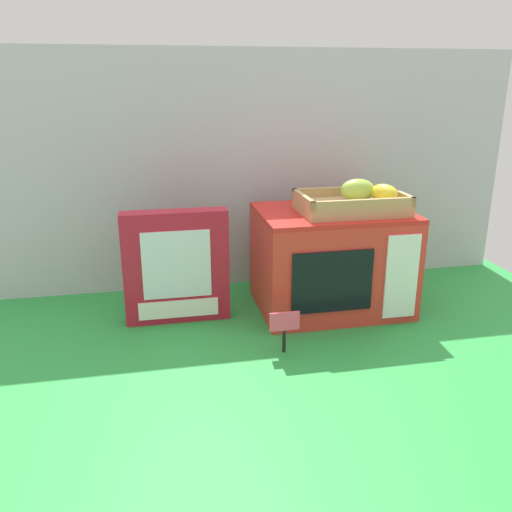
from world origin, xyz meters
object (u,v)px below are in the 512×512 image
Objects in this scene: cookie_set_box at (176,267)px; price_sign at (284,326)px; toy_microwave at (331,260)px; food_groups_crate at (355,202)px.

price_sign is (0.23, -0.23, -0.08)m from cookie_set_box.
food_groups_crate is at bearing -30.89° from toy_microwave.
food_groups_crate reaches higher than cookie_set_box.
cookie_set_box is (-0.42, -0.00, 0.01)m from toy_microwave.
price_sign is at bearing -45.34° from cookie_set_box.
food_groups_crate is 0.39m from price_sign.
price_sign is (-0.24, -0.20, -0.23)m from food_groups_crate.
cookie_set_box is at bearing 176.75° from food_groups_crate.
cookie_set_box reaches higher than price_sign.
toy_microwave is at bearing 50.69° from price_sign.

